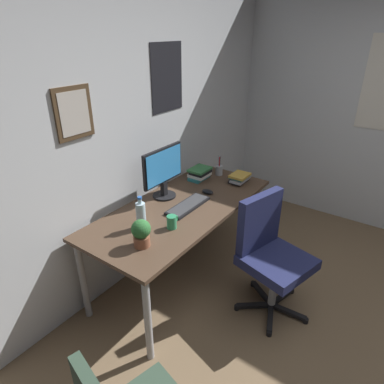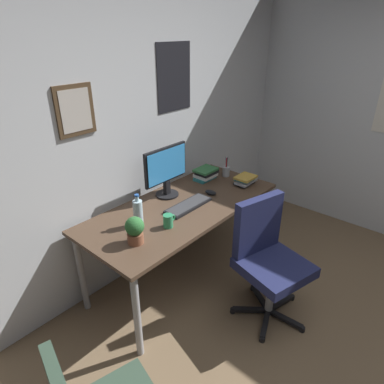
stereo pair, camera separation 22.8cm
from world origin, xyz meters
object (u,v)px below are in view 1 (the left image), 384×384
Objects in this scene: monitor at (163,171)px; potted_plant at (141,232)px; computer_mouse at (208,192)px; water_bottle at (141,215)px; book_stack_right at (239,178)px; coffee_mug_near at (172,222)px; office_chair at (270,250)px; pen_cup at (219,170)px; keyboard at (188,206)px; book_stack_left at (200,173)px.

monitor is 2.36× the size of potted_plant.
computer_mouse is 0.76m from water_bottle.
book_stack_right is at bearing -9.85° from water_bottle.
office_chair is at bearing -53.88° from coffee_mug_near.
pen_cup is 0.25m from book_stack_right.
pen_cup is at bearing 8.89° from potted_plant.
keyboard is 3.92× the size of coffee_mug_near.
book_stack_left reaches higher than keyboard.
potted_plant is 1.29m from book_stack_right.
office_chair is at bearing -126.15° from pen_cup.
monitor reaches higher than office_chair.
monitor is 1.82× the size of water_bottle.
potted_plant is (-0.16, -0.15, -0.00)m from water_bottle.
water_bottle is (-0.45, 0.09, 0.09)m from keyboard.
keyboard is 0.30m from computer_mouse.
monitor reaches higher than potted_plant.
coffee_mug_near is 0.30m from potted_plant.
office_chair is at bearing -40.58° from potted_plant.
book_stack_left is 0.38m from book_stack_right.
water_bottle is at bearing 125.30° from coffee_mug_near.
pen_cup is at bearing 11.18° from keyboard.
office_chair reaches higher than computer_mouse.
coffee_mug_near reaches higher than keyboard.
pen_cup is at bearing -11.76° from monitor.
water_bottle is at bearing 43.61° from potted_plant.
office_chair is 2.21× the size of keyboard.
keyboard is at bearing 6.17° from potted_plant.
keyboard is at bearing -179.18° from computer_mouse.
office_chair reaches higher than book_stack_left.
book_stack_left is at bearing -4.77° from monitor.
coffee_mug_near is (0.13, -0.18, -0.06)m from water_bottle.
coffee_mug_near is at bearing -54.70° from water_bottle.
monitor is at bearing 175.23° from book_stack_left.
office_chair is at bearing -54.07° from water_bottle.
water_bottle reaches higher than potted_plant.
pen_cup is (0.60, 0.83, 0.26)m from office_chair.
book_stack_left is (-0.19, 0.10, 0.00)m from pen_cup.
book_stack_right is (0.64, -0.39, -0.19)m from monitor.
book_stack_left is at bearing 8.95° from water_bottle.
potted_plant is 1.18m from book_stack_left.
monitor is at bearing 133.35° from computer_mouse.
book_stack_left is at bearing 21.49° from coffee_mug_near.
office_chair reaches higher than keyboard.
water_bottle is at bearing 125.93° from office_chair.
pen_cup is at bearing 18.27° from computer_mouse.
office_chair is 3.76× the size of water_bottle.
computer_mouse is at bearing 4.42° from potted_plant.
pen_cup is (1.33, 0.21, -0.05)m from potted_plant.
water_bottle is at bearing -177.40° from pen_cup.
book_stack_right is (-0.04, -0.25, -0.01)m from pen_cup.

